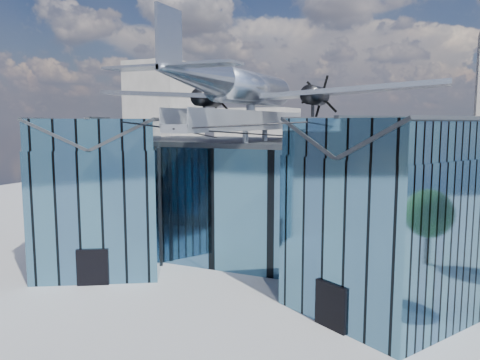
% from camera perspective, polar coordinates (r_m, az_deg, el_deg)
% --- Properties ---
extents(ground_plane, '(120.00, 120.00, 0.00)m').
position_cam_1_polar(ground_plane, '(34.52, -1.40, -12.33)').
color(ground_plane, '#959498').
extents(museum, '(32.88, 24.50, 17.60)m').
position_cam_1_polar(museum, '(38.33, 2.34, -1.81)').
color(museum, teal).
rests_on(museum, ground).
extents(bg_towers, '(77.00, 24.50, 26.00)m').
position_cam_1_polar(bg_towers, '(80.82, 15.31, 5.85)').
color(bg_towers, gray).
rests_on(bg_towers, ground).
extents(tree_side_w, '(3.47, 3.47, 5.04)m').
position_cam_1_polar(tree_side_w, '(54.48, -14.51, -1.62)').
color(tree_side_w, '#301E13').
rests_on(tree_side_w, ground).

